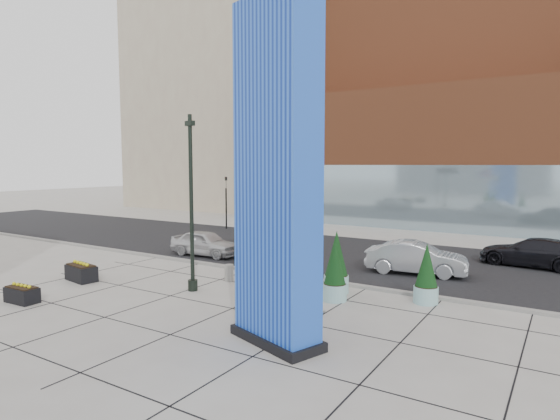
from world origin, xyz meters
The scene contains 20 objects.
ground centered at (0.00, 0.00, 0.00)m, with size 160.00×160.00×0.00m, color #9E9991.
street_asphalt centered at (0.00, 10.00, 0.01)m, with size 80.00×12.00×0.02m, color black.
curb_edge centered at (0.00, 4.00, 0.06)m, with size 80.00×0.30×0.12m, color gray.
tower_podium centered at (1.00, 27.00, 5.50)m, with size 34.00×10.00×11.00m, color #9A4F2C.
tower_glass_front centered at (1.00, 22.20, 2.50)m, with size 34.00×0.60×5.00m, color #8CA5B2.
building_beige_left centered at (-26.00, 34.00, 17.00)m, with size 18.00×20.00×34.00m, color tan.
blue_pylon centered at (4.00, -2.82, 4.60)m, with size 3.12×2.14×9.52m.
lamp_post centered at (-1.80, 0.04, 2.86)m, with size 0.47×0.38×6.98m.
public_art_sculpture centered at (2.85, -0.05, 1.31)m, with size 2.33×1.41×4.99m.
concrete_bollard centered at (-1.50, 2.00, 0.37)m, with size 0.38×0.38×0.73m, color gray.
overhead_street_sign centered at (-1.08, 3.80, 3.97)m, with size 2.18×0.27×4.63m.
round_planter_east centered at (6.59, 3.26, 1.04)m, with size 0.88×0.88×2.21m.
round_planter_mid centered at (3.20, 2.83, 1.17)m, with size 0.99×0.99×2.47m.
round_planter_west centered at (3.62, 1.80, 1.06)m, with size 0.90×0.90×2.25m.
box_planter_north centered at (-7.02, -1.34, 0.39)m, with size 1.65×1.01×0.85m.
box_planter_south centered at (-5.99, -4.50, 0.33)m, with size 1.32×0.71×0.71m.
car_white_west centered at (-6.15, 5.80, 0.69)m, with size 1.64×4.08×1.39m, color silver.
car_silver_mid centered at (5.00, 7.61, 0.74)m, with size 1.57×4.50×1.48m, color #ACAFB4.
car_dark_east centered at (9.45, 12.19, 0.71)m, with size 2.00×4.92×1.43m, color black.
traffic_signal centered at (-12.00, 15.00, 2.30)m, with size 0.15×0.18×4.10m.
Camera 1 is at (10.90, -13.67, 5.04)m, focal length 30.00 mm.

